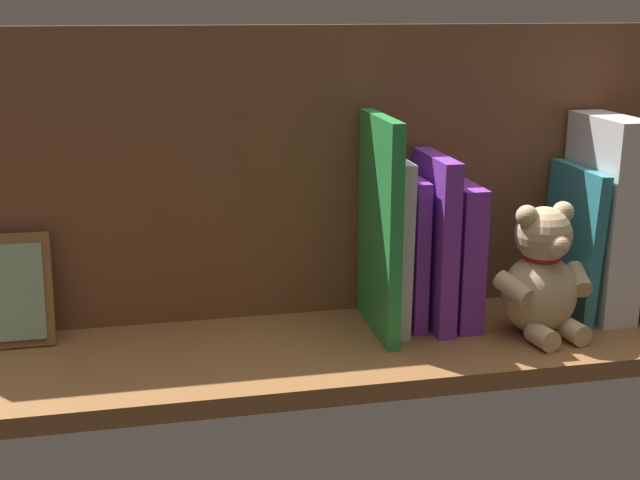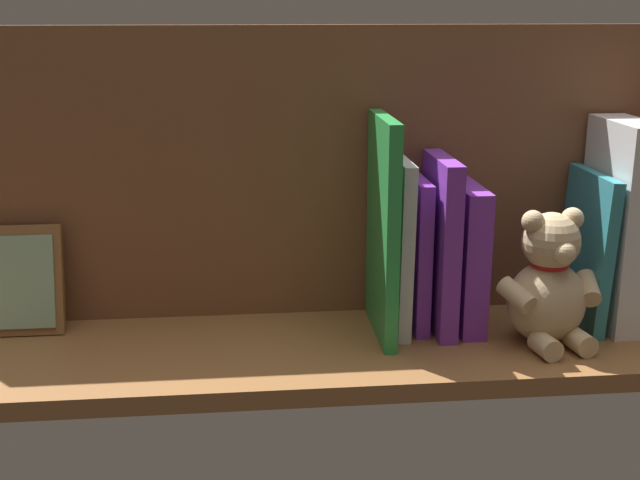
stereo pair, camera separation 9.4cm
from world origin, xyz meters
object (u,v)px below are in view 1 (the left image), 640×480
dictionary_thick_white (602,216)px  teddy_bear (542,277)px  picture_frame_leaning (2,292)px  book_0 (628,228)px

dictionary_thick_white → teddy_bear: bearing=27.2°
teddy_bear → picture_frame_leaning: (62.95, -9.61, -0.61)cm
book_0 → teddy_bear: book_0 is taller
dictionary_thick_white → picture_frame_leaning: bearing=-3.2°
book_0 → dictionary_thick_white: size_ratio=0.87×
book_0 → teddy_bear: bearing=20.6°
dictionary_thick_white → teddy_bear: 13.16cm
book_0 → teddy_bear: 15.84cm
teddy_bear → picture_frame_leaning: teddy_bear is taller
teddy_bear → book_0: bearing=-168.8°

